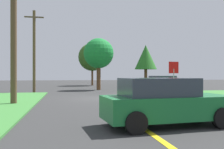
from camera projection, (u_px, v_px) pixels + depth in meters
ground_plane at (101, 98)px, 18.55m from camera, size 120.00×120.00×0.00m
lane_stripe_center at (126, 116)px, 10.68m from camera, size 0.20×14.00×0.01m
stop_sign at (174, 72)px, 18.40m from camera, size 0.82×0.23×2.66m
car_behind_on_main_road at (165, 102)px, 8.59m from camera, size 4.49×2.30×1.62m
car_on_crossroad at (161, 85)px, 23.24m from camera, size 2.36×4.21×1.62m
utility_pole_near at (14, 36)px, 14.72m from camera, size 1.80×0.35×7.76m
utility_pole_mid at (34, 50)px, 24.52m from camera, size 1.80×0.27×7.90m
oak_tree_left at (99, 54)px, 28.80m from camera, size 3.40×3.40×5.84m
pine_tree_center at (92, 57)px, 40.39m from camera, size 4.41×4.41×6.72m
oak_tree_right at (146, 57)px, 34.23m from camera, size 2.97×2.97×5.71m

